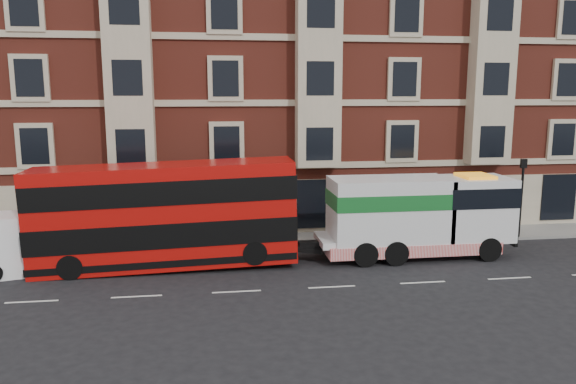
% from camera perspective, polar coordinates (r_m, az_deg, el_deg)
% --- Properties ---
extents(ground, '(120.00, 120.00, 0.00)m').
position_cam_1_polar(ground, '(23.99, 4.47, -9.60)').
color(ground, black).
rests_on(ground, ground).
extents(sidewalk, '(90.00, 3.00, 0.15)m').
position_cam_1_polar(sidewalk, '(31.00, 1.47, -4.86)').
color(sidewalk, slate).
rests_on(sidewalk, ground).
extents(victorian_terrace, '(45.00, 12.00, 20.40)m').
position_cam_1_polar(victorian_terrace, '(37.49, 0.37, 13.14)').
color(victorian_terrace, maroon).
rests_on(victorian_terrace, ground).
extents(lamp_post_west, '(0.35, 0.15, 4.35)m').
position_cam_1_polar(lamp_post_west, '(28.76, -9.94, -0.87)').
color(lamp_post_west, black).
rests_on(lamp_post_west, sidewalk).
extents(lamp_post_east, '(0.35, 0.15, 4.35)m').
position_cam_1_polar(lamp_post_east, '(33.39, 22.64, 0.01)').
color(lamp_post_east, black).
rests_on(lamp_post_east, sidewalk).
extents(double_decker_bus, '(11.96, 2.75, 4.84)m').
position_cam_1_polar(double_decker_bus, '(26.48, -12.40, -2.15)').
color(double_decker_bus, '#B70D0A').
rests_on(double_decker_bus, ground).
extents(tow_truck, '(9.58, 2.83, 3.99)m').
position_cam_1_polar(tow_truck, '(28.32, 12.78, -2.30)').
color(tow_truck, silver).
rests_on(tow_truck, ground).
extents(box_van, '(5.56, 3.25, 2.71)m').
position_cam_1_polar(box_van, '(28.08, -24.33, -4.71)').
color(box_van, white).
rests_on(box_van, ground).
extents(pedestrian, '(0.69, 0.62, 1.58)m').
position_cam_1_polar(pedestrian, '(29.77, -15.96, -4.17)').
color(pedestrian, '#1A2834').
rests_on(pedestrian, sidewalk).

